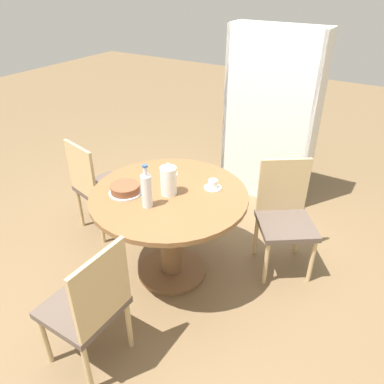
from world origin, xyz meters
name	(u,v)px	position (x,y,z in m)	size (l,w,h in m)	color
ground_plane	(172,271)	(0.00, 0.00, 0.00)	(14.00, 14.00, 0.00)	brown
dining_table	(170,216)	(0.00, 0.00, 0.56)	(1.15, 1.15, 0.75)	brown
chair_a	(97,185)	(-0.90, 0.15, 0.48)	(0.51, 0.51, 0.90)	tan
chair_b	(89,305)	(0.06, -0.91, 0.48)	(0.42, 0.42, 0.90)	tan
chair_c	(285,215)	(0.70, 0.58, 0.48)	(0.59, 0.59, 0.90)	tan
bookshelf	(269,121)	(0.14, 1.57, 0.84)	(0.92, 0.28, 1.73)	silver
coffee_pot	(169,180)	(0.00, 0.00, 0.87)	(0.12, 0.12, 0.25)	white
water_bottle	(147,190)	(-0.03, -0.21, 0.88)	(0.07, 0.07, 0.31)	silver
cake_main	(125,189)	(-0.27, -0.16, 0.78)	(0.24, 0.24, 0.07)	silver
cup_a	(170,172)	(-0.16, 0.24, 0.78)	(0.13, 0.13, 0.07)	white
cup_b	(213,185)	(0.23, 0.23, 0.78)	(0.13, 0.13, 0.07)	white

